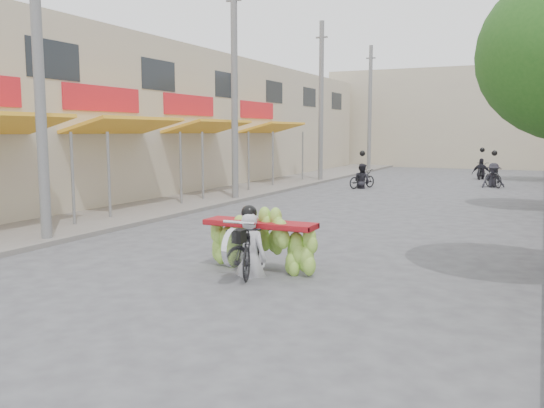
% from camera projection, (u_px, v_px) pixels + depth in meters
% --- Properties ---
extents(ground, '(120.00, 120.00, 0.00)m').
position_uv_depth(ground, '(162.00, 310.00, 8.30)').
color(ground, '#58585D').
rests_on(ground, ground).
extents(sidewalk_left, '(4.00, 60.00, 0.12)m').
position_uv_depth(sidewalk_left, '(236.00, 190.00, 24.71)').
color(sidewalk_left, gray).
rests_on(sidewalk_left, ground).
extents(shophouse_row_left, '(9.77, 40.00, 6.00)m').
position_uv_depth(shophouse_row_left, '(126.00, 121.00, 25.53)').
color(shophouse_row_left, '#BFB297').
rests_on(shophouse_row_left, ground).
extents(far_building, '(20.00, 6.00, 7.00)m').
position_uv_depth(far_building, '(472.00, 119.00, 41.97)').
color(far_building, '#BFB297').
rests_on(far_building, ground).
extents(utility_pole_near, '(0.60, 0.24, 8.00)m').
position_uv_depth(utility_pole_near, '(38.00, 65.00, 12.77)').
color(utility_pole_near, slate).
rests_on(utility_pole_near, ground).
extents(utility_pole_mid, '(0.60, 0.24, 8.00)m').
position_uv_depth(utility_pole_mid, '(234.00, 91.00, 20.85)').
color(utility_pole_mid, slate).
rests_on(utility_pole_mid, ground).
extents(utility_pole_far, '(0.60, 0.24, 8.00)m').
position_uv_depth(utility_pole_far, '(321.00, 102.00, 28.93)').
color(utility_pole_far, slate).
rests_on(utility_pole_far, ground).
extents(utility_pole_back, '(0.60, 0.24, 8.00)m').
position_uv_depth(utility_pole_back, '(370.00, 109.00, 37.00)').
color(utility_pole_back, slate).
rests_on(utility_pole_back, ground).
extents(banana_motorbike, '(2.20, 1.83, 2.15)m').
position_uv_depth(banana_motorbike, '(255.00, 235.00, 10.34)').
color(banana_motorbike, black).
rests_on(banana_motorbike, ground).
extents(bg_motorbike_a, '(1.15, 1.62, 1.95)m').
position_uv_depth(bg_motorbike_a, '(362.00, 172.00, 25.98)').
color(bg_motorbike_a, black).
rests_on(bg_motorbike_a, ground).
extents(bg_motorbike_b, '(1.21, 1.61, 1.95)m').
position_uv_depth(bg_motorbike_b, '(494.00, 169.00, 26.33)').
color(bg_motorbike_b, black).
rests_on(bg_motorbike_b, ground).
extents(bg_motorbike_c, '(1.00, 1.60, 1.95)m').
position_uv_depth(bg_motorbike_c, '(482.00, 164.00, 30.91)').
color(bg_motorbike_c, black).
rests_on(bg_motorbike_c, ground).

